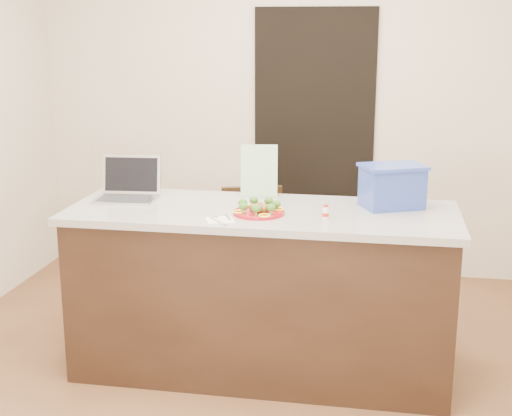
% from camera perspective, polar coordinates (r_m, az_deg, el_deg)
% --- Properties ---
extents(ground, '(4.00, 4.00, 0.00)m').
position_cam_1_polar(ground, '(3.88, -0.20, -14.33)').
color(ground, brown).
rests_on(ground, ground).
extents(room_shell, '(4.00, 4.00, 4.00)m').
position_cam_1_polar(room_shell, '(3.41, -0.22, 10.32)').
color(room_shell, white).
rests_on(room_shell, ground).
extents(doorway, '(0.90, 0.02, 2.00)m').
position_cam_1_polar(doorway, '(5.42, 4.63, 5.15)').
color(doorway, black).
rests_on(doorway, ground).
extents(island, '(2.06, 0.76, 0.92)m').
position_cam_1_polar(island, '(3.91, 0.46, -6.62)').
color(island, black).
rests_on(island, ground).
extents(plate, '(0.27, 0.27, 0.02)m').
position_cam_1_polar(plate, '(3.67, 0.22, -0.33)').
color(plate, maroon).
rests_on(plate, island).
extents(meatballs, '(0.11, 0.11, 0.04)m').
position_cam_1_polar(meatballs, '(3.66, 0.27, 0.06)').
color(meatballs, brown).
rests_on(meatballs, plate).
extents(broccoli, '(0.22, 0.22, 0.04)m').
position_cam_1_polar(broccoli, '(3.66, 0.22, 0.30)').
color(broccoli, '#265215').
rests_on(broccoli, plate).
extents(pepper_rings, '(0.25, 0.25, 0.01)m').
position_cam_1_polar(pepper_rings, '(3.67, 0.22, -0.19)').
color(pepper_rings, '#F9FF1A').
rests_on(pepper_rings, plate).
extents(napkin, '(0.17, 0.17, 0.01)m').
position_cam_1_polar(napkin, '(3.55, -2.92, -0.97)').
color(napkin, silver).
rests_on(napkin, island).
extents(fork, '(0.08, 0.14, 0.00)m').
position_cam_1_polar(fork, '(3.56, -3.21, -0.84)').
color(fork, silver).
rests_on(fork, napkin).
extents(knife, '(0.06, 0.19, 0.01)m').
position_cam_1_polar(knife, '(3.53, -2.51, -0.97)').
color(knife, silver).
rests_on(knife, napkin).
extents(yogurt_bottle, '(0.03, 0.03, 0.07)m').
position_cam_1_polar(yogurt_bottle, '(3.59, 5.59, -0.42)').
color(yogurt_bottle, silver).
rests_on(yogurt_bottle, island).
extents(laptop, '(0.35, 0.29, 0.24)m').
position_cam_1_polar(laptop, '(4.06, -10.18, 1.65)').
color(laptop, '#B4B4B9').
rests_on(laptop, island).
extents(leaflet, '(0.21, 0.07, 0.29)m').
position_cam_1_polar(leaflet, '(4.02, 0.25, 2.99)').
color(leaflet, white).
rests_on(leaflet, island).
extents(blue_box, '(0.39, 0.35, 0.23)m').
position_cam_1_polar(blue_box, '(3.85, 10.84, 1.74)').
color(blue_box, '#294095').
rests_on(blue_box, island).
extents(chair, '(0.48, 0.49, 0.87)m').
position_cam_1_polar(chair, '(4.53, -0.55, -3.19)').
color(chair, '#362210').
rests_on(chair, ground).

